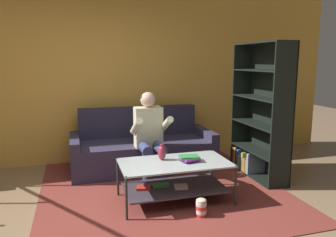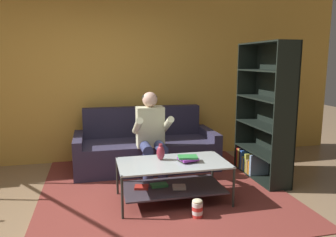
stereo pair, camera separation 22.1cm
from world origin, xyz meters
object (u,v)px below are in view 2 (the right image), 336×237
coffee_table (172,175)px  book_stack (188,159)px  vase (161,152)px  bookshelf (264,123)px  person_seated_center (152,133)px  couch (146,148)px  popcorn_tub (197,208)px

coffee_table → book_stack: bearing=-6.9°
vase → bookshelf: bookshelf is taller
person_seated_center → coffee_table: bearing=-82.9°
person_seated_center → bookshelf: size_ratio=0.64×
couch → popcorn_tub: couch is taller
person_seated_center → bookshelf: bearing=-8.5°
vase → popcorn_tub: 0.80m
person_seated_center → vase: bearing=-91.1°
couch → bookshelf: bookshelf is taller
vase → coffee_table: bearing=-47.2°
coffee_table → bookshelf: 1.63m
coffee_table → book_stack: book_stack is taller
book_stack → bookshelf: bearing=24.1°
book_stack → popcorn_tub: size_ratio=1.18×
vase → book_stack: bearing=-25.8°
coffee_table → book_stack: size_ratio=5.25×
book_stack → popcorn_tub: book_stack is taller
vase → book_stack: 0.33m
book_stack → popcorn_tub: 0.61m
couch → popcorn_tub: (0.26, -1.79, -0.20)m
vase → book_stack: size_ratio=0.80×
couch → vase: size_ratio=10.96×
person_seated_center → couch: bearing=90.0°
couch → vase: couch is taller
coffee_table → vase: vase is taller
book_stack → bookshelf: (1.28, 0.57, 0.26)m
bookshelf → couch: bearing=153.9°
person_seated_center → popcorn_tub: person_seated_center is taller
couch → book_stack: couch is taller
couch → person_seated_center: bearing=-90.0°
popcorn_tub → book_stack: bearing=87.1°
couch → coffee_table: (0.10, -1.32, 0.02)m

